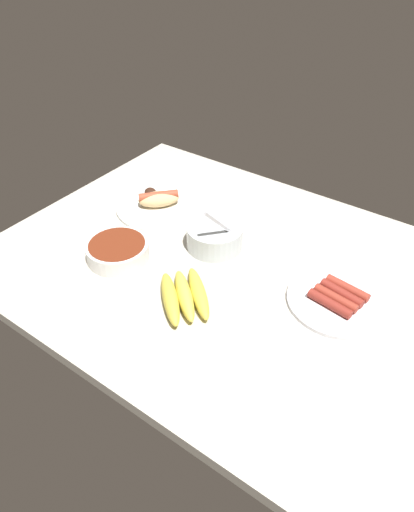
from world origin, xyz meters
TOP-DOWN VIEW (x-y plane):
  - ground_plane at (0.00, 0.00)cm, footprint 120.00×90.00cm
  - bowl_coleslaw at (-7.28, 4.12)cm, footprint 15.06×15.06cm
  - plate_sausages at (28.40, 3.07)cm, footprint 23.69×23.69cm
  - bowl_chili at (-24.82, -14.69)cm, footprint 16.20×16.20cm
  - banana_bunch at (-1.03, -17.46)cm, footprint 19.49×19.93cm
  - plate_hotdog_assembled at (-31.86, 10.04)cm, footprint 25.92×25.92cm

SIDE VIEW (x-z plane):
  - ground_plane at x=0.00cm, z-range -3.00..0.00cm
  - plate_sausages at x=28.40cm, z-range -0.67..2.55cm
  - plate_hotdog_assembled at x=-31.86cm, z-range -1.20..4.41cm
  - banana_bunch at x=-1.03cm, z-range -0.10..3.80cm
  - bowl_chili at x=-24.82cm, z-range 0.24..4.96cm
  - bowl_coleslaw at x=-7.28cm, z-range -4.15..11.27cm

